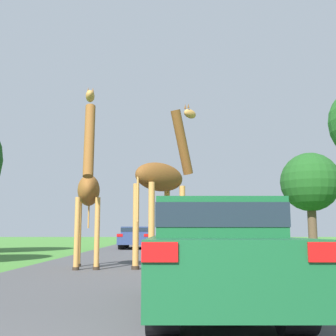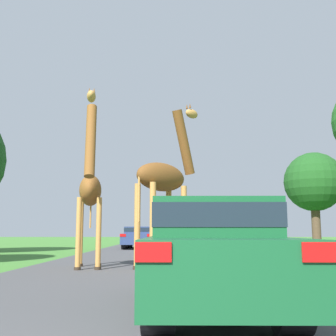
% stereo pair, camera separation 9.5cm
% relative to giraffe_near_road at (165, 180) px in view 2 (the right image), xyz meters
% --- Properties ---
extents(road, '(7.52, 120.00, 0.00)m').
position_rel_giraffe_near_road_xyz_m(road, '(-0.45, 19.29, -2.58)').
color(road, '#424244').
rests_on(road, ground).
extents(giraffe_near_road, '(2.16, 2.38, 5.24)m').
position_rel_giraffe_near_road_xyz_m(giraffe_near_road, '(0.00, 0.00, 0.00)').
color(giraffe_near_road, '#B77F3D').
rests_on(giraffe_near_road, ground).
extents(giraffe_companion, '(0.94, 2.65, 5.05)m').
position_rel_giraffe_near_road_xyz_m(giraffe_companion, '(-2.21, -0.15, -0.24)').
color(giraffe_companion, '#B77F3D').
rests_on(giraffe_companion, ground).
extents(car_lead_maroon, '(1.72, 4.62, 1.47)m').
position_rel_giraffe_near_road_xyz_m(car_lead_maroon, '(0.78, -6.61, -1.79)').
color(car_lead_maroon, '#144C28').
rests_on(car_lead_maroon, ground).
extents(car_queue_right, '(1.91, 4.48, 1.35)m').
position_rel_giraffe_near_road_xyz_m(car_queue_right, '(-1.86, 14.23, -1.85)').
color(car_queue_right, navy).
rests_on(car_queue_right, ground).
extents(car_queue_left, '(1.87, 4.76, 1.50)m').
position_rel_giraffe_near_road_xyz_m(car_queue_left, '(1.17, 9.65, -1.80)').
color(car_queue_left, silver).
rests_on(car_queue_left, ground).
extents(tree_left_edge, '(3.94, 3.94, 6.32)m').
position_rel_giraffe_near_road_xyz_m(tree_left_edge, '(9.70, 15.52, 1.72)').
color(tree_left_edge, '#4C3828').
rests_on(tree_left_edge, ground).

